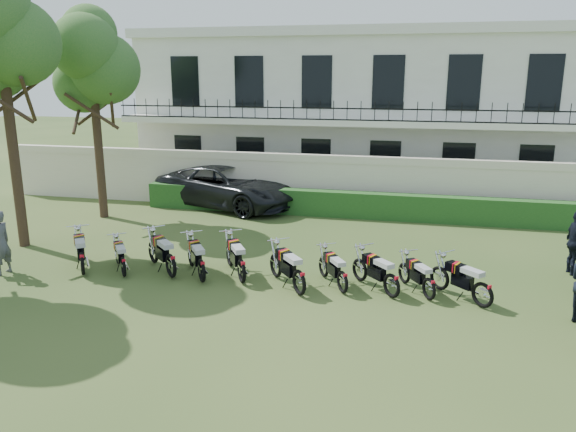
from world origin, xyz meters
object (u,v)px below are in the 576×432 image
(motorcycle_3, at_px, (201,265))
(motorcycle_5, at_px, (299,276))
(motorcycle_6, at_px, (343,277))
(motorcycle_4, at_px, (242,265))
(motorcycle_7, at_px, (392,280))
(inspector, at_px, (0,243))
(motorcycle_8, at_px, (429,284))
(officer_5, at_px, (576,243))
(motorcycle_0, at_px, (82,258))
(tree_west_mid, at_px, (0,32))
(motorcycle_9, at_px, (483,289))
(suv, at_px, (228,186))
(tree_west_near, at_px, (92,62))
(motorcycle_1, at_px, (123,262))
(motorcycle_2, at_px, (171,260))

(motorcycle_3, relative_size, motorcycle_5, 1.02)
(motorcycle_6, bearing_deg, motorcycle_4, 146.03)
(motorcycle_7, height_order, inspector, inspector)
(motorcycle_4, distance_m, motorcycle_6, 2.72)
(motorcycle_5, bearing_deg, motorcycle_3, 135.30)
(motorcycle_8, xyz_separation_m, officer_5, (3.94, 2.88, 0.47))
(motorcycle_0, relative_size, motorcycle_8, 1.11)
(motorcycle_5, height_order, motorcycle_7, motorcycle_5)
(tree_west_mid, height_order, motorcycle_8, tree_west_mid)
(motorcycle_9, xyz_separation_m, suv, (-9.42, 8.62, 0.37))
(motorcycle_3, relative_size, suv, 0.27)
(motorcycle_4, bearing_deg, motorcycle_3, 158.24)
(tree_west_near, bearing_deg, motorcycle_6, -29.29)
(motorcycle_0, relative_size, suv, 0.27)
(officer_5, bearing_deg, motorcycle_4, 100.30)
(tree_west_mid, height_order, motorcycle_3, tree_west_mid)
(motorcycle_7, relative_size, motorcycle_8, 0.97)
(motorcycle_7, bearing_deg, motorcycle_9, -45.42)
(motorcycle_3, height_order, motorcycle_5, motorcycle_5)
(motorcycle_8, bearing_deg, officer_5, 4.53)
(motorcycle_1, bearing_deg, suv, 52.64)
(motorcycle_4, bearing_deg, motorcycle_1, 153.21)
(motorcycle_3, height_order, motorcycle_7, motorcycle_3)
(motorcycle_7, xyz_separation_m, motorcycle_8, (0.91, 0.08, -0.05))
(motorcycle_4, bearing_deg, suv, 79.80)
(inspector, relative_size, officer_5, 1.00)
(motorcycle_5, relative_size, motorcycle_9, 1.13)
(motorcycle_2, height_order, suv, suv)
(motorcycle_1, xyz_separation_m, suv, (0.02, 8.69, 0.43))
(motorcycle_5, xyz_separation_m, suv, (-4.98, 8.87, 0.34))
(motorcycle_2, xyz_separation_m, motorcycle_8, (6.88, 0.04, -0.09))
(tree_west_mid, relative_size, motorcycle_3, 5.12)
(motorcycle_8, bearing_deg, motorcycle_6, 149.89)
(motorcycle_9, bearing_deg, motorcycle_1, 134.33)
(inspector, bearing_deg, officer_5, 111.34)
(tree_west_mid, distance_m, motorcycle_2, 8.70)
(motorcycle_3, bearing_deg, motorcycle_8, -32.74)
(tree_west_near, distance_m, motorcycle_3, 10.18)
(inspector, bearing_deg, suv, 167.52)
(motorcycle_8, bearing_deg, motorcycle_9, -40.39)
(motorcycle_3, distance_m, motorcycle_8, 5.93)
(tree_west_near, bearing_deg, motorcycle_2, -46.28)
(tree_west_near, xyz_separation_m, motorcycle_7, (11.41, -5.73, -5.40))
(motorcycle_5, bearing_deg, motorcycle_0, 140.83)
(inspector, height_order, officer_5, officer_5)
(motorcycle_1, relative_size, motorcycle_5, 0.86)
(tree_west_mid, xyz_separation_m, inspector, (1.19, -2.45, -5.75))
(inspector, bearing_deg, tree_west_mid, -146.09)
(motorcycle_5, bearing_deg, motorcycle_9, -35.52)
(motorcycle_2, distance_m, motorcycle_6, 4.74)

